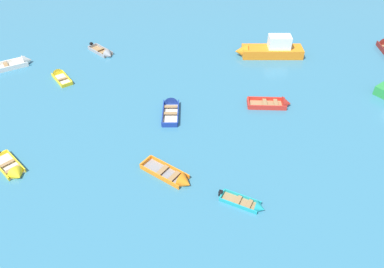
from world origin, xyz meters
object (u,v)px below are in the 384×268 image
object	(u,v)px
rowboat_deep_blue_center	(171,106)
rowboat_turquoise_midfield_left	(251,205)
rowboat_yellow_midfield_right	(59,75)
rowboat_grey_outer_left	(105,53)
rowboat_orange_far_left	(177,179)
rowboat_red_cluster_inner	(278,104)
rowboat_white_far_right	(19,63)
rowboat_yellow_back_row_right	(14,171)
motor_launch_orange_back_row_center	(268,49)

from	to	relation	value
rowboat_deep_blue_center	rowboat_turquoise_midfield_left	bearing A→B (deg)	-57.26
rowboat_turquoise_midfield_left	rowboat_yellow_midfield_right	distance (m)	21.45
rowboat_yellow_midfield_right	rowboat_grey_outer_left	bearing A→B (deg)	56.76
rowboat_orange_far_left	rowboat_red_cluster_inner	bearing A→B (deg)	51.75
rowboat_turquoise_midfield_left	rowboat_white_far_right	distance (m)	26.06
rowboat_yellow_back_row_right	rowboat_white_far_right	bearing A→B (deg)	114.05
rowboat_red_cluster_inner	rowboat_yellow_midfield_right	distance (m)	19.43
rowboat_deep_blue_center	rowboat_white_far_right	world-z (taller)	rowboat_white_far_right
rowboat_yellow_midfield_right	rowboat_turquoise_midfield_left	bearing A→B (deg)	-38.38
rowboat_deep_blue_center	rowboat_red_cluster_inner	world-z (taller)	rowboat_red_cluster_inner
rowboat_red_cluster_inner	rowboat_white_far_right	world-z (taller)	rowboat_white_far_right
rowboat_white_far_right	rowboat_deep_blue_center	bearing A→B (deg)	-20.01
rowboat_turquoise_midfield_left	motor_launch_orange_back_row_center	xyz separation A→B (m)	(2.12, 19.14, 0.55)
rowboat_yellow_back_row_right	rowboat_yellow_midfield_right	size ratio (longest dim) A/B	1.10
rowboat_turquoise_midfield_left	motor_launch_orange_back_row_center	world-z (taller)	motor_launch_orange_back_row_center
rowboat_white_far_right	rowboat_grey_outer_left	distance (m)	7.98
rowboat_yellow_back_row_right	rowboat_white_far_right	size ratio (longest dim) A/B	0.79
rowboat_red_cluster_inner	rowboat_grey_outer_left	xyz separation A→B (m)	(-16.27, 7.24, -0.04)
rowboat_yellow_back_row_right	rowboat_grey_outer_left	bearing A→B (deg)	85.27
rowboat_turquoise_midfield_left	rowboat_white_far_right	xyz separation A→B (m)	(-21.31, 15.00, 0.08)
rowboat_red_cluster_inner	rowboat_white_far_right	distance (m)	24.14
rowboat_orange_far_left	rowboat_red_cluster_inner	size ratio (longest dim) A/B	1.06
rowboat_turquoise_midfield_left	rowboat_yellow_midfield_right	xyz separation A→B (m)	(-16.81, 13.31, 0.02)
rowboat_turquoise_midfield_left	rowboat_grey_outer_left	distance (m)	22.58
motor_launch_orange_back_row_center	rowboat_yellow_midfield_right	size ratio (longest dim) A/B	2.39
rowboat_deep_blue_center	rowboat_yellow_midfield_right	distance (m)	11.41
rowboat_red_cluster_inner	motor_launch_orange_back_row_center	distance (m)	8.56
rowboat_grey_outer_left	motor_launch_orange_back_row_center	xyz separation A→B (m)	(15.97, 1.30, 0.52)
rowboat_deep_blue_center	rowboat_white_far_right	xyz separation A→B (m)	(-15.23, 5.55, 0.03)
rowboat_red_cluster_inner	rowboat_yellow_midfield_right	size ratio (longest dim) A/B	1.26
rowboat_white_far_right	motor_launch_orange_back_row_center	world-z (taller)	motor_launch_orange_back_row_center
rowboat_white_far_right	rowboat_grey_outer_left	world-z (taller)	rowboat_white_far_right
motor_launch_orange_back_row_center	rowboat_yellow_midfield_right	world-z (taller)	motor_launch_orange_back_row_center
rowboat_turquoise_midfield_left	rowboat_orange_far_left	bearing A→B (deg)	159.92
rowboat_red_cluster_inner	rowboat_white_far_right	size ratio (longest dim) A/B	0.91
rowboat_grey_outer_left	motor_launch_orange_back_row_center	world-z (taller)	motor_launch_orange_back_row_center
rowboat_deep_blue_center	rowboat_grey_outer_left	size ratio (longest dim) A/B	1.16
rowboat_deep_blue_center	rowboat_orange_far_left	bearing A→B (deg)	-79.25
rowboat_red_cluster_inner	rowboat_grey_outer_left	world-z (taller)	rowboat_red_cluster_inner
rowboat_white_far_right	rowboat_red_cluster_inner	bearing A→B (deg)	-10.52
motor_launch_orange_back_row_center	rowboat_yellow_midfield_right	distance (m)	19.82
rowboat_red_cluster_inner	motor_launch_orange_back_row_center	size ratio (longest dim) A/B	0.53
rowboat_red_cluster_inner	motor_launch_orange_back_row_center	world-z (taller)	motor_launch_orange_back_row_center
rowboat_red_cluster_inner	rowboat_yellow_back_row_right	world-z (taller)	rowboat_red_cluster_inner
rowboat_turquoise_midfield_left	motor_launch_orange_back_row_center	size ratio (longest dim) A/B	0.43
rowboat_deep_blue_center	rowboat_yellow_back_row_right	world-z (taller)	rowboat_deep_blue_center
rowboat_deep_blue_center	rowboat_turquoise_midfield_left	size ratio (longest dim) A/B	1.26
rowboat_turquoise_midfield_left	motor_launch_orange_back_row_center	distance (m)	19.26
rowboat_yellow_back_row_right	rowboat_white_far_right	xyz separation A→B (m)	(-6.09, 13.66, 0.06)
rowboat_yellow_back_row_right	rowboat_deep_blue_center	bearing A→B (deg)	41.59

